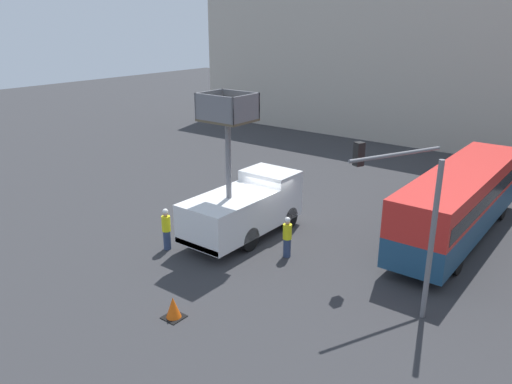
{
  "coord_description": "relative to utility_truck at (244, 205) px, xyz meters",
  "views": [
    {
      "loc": [
        12.93,
        -17.29,
        9.55
      ],
      "look_at": [
        -0.47,
        0.05,
        1.92
      ],
      "focal_mm": 35.0,
      "sensor_mm": 36.0,
      "label": 1
    }
  ],
  "objects": [
    {
      "name": "road_worker_near_truck",
      "position": [
        -1.8,
        -3.16,
        -0.59
      ],
      "size": [
        0.38,
        0.38,
        1.89
      ],
      "rotation": [
        0.0,
        0.0,
        3.48
      ],
      "color": "navy",
      "rests_on": "ground_plane"
    },
    {
      "name": "traffic_light_pole",
      "position": [
        7.58,
        -0.85,
        2.26
      ],
      "size": [
        3.86,
        3.61,
        5.51
      ],
      "color": "slate",
      "rests_on": "ground_plane"
    },
    {
      "name": "building_backdrop_far",
      "position": [
        0.47,
        26.11,
        4.62
      ],
      "size": [
        44.0,
        10.0,
        12.33
      ],
      "color": "#BCB2A3",
      "rests_on": "ground_plane"
    },
    {
      "name": "utility_truck",
      "position": [
        0.0,
        0.0,
        0.0
      ],
      "size": [
        2.52,
        6.12,
        6.71
      ],
      "color": "white",
      "rests_on": "ground_plane"
    },
    {
      "name": "road_worker_directing",
      "position": [
        2.75,
        -0.55,
        -0.65
      ],
      "size": [
        0.38,
        0.38,
        1.8
      ],
      "rotation": [
        0.0,
        0.0,
        4.52
      ],
      "color": "navy",
      "rests_on": "ground_plane"
    },
    {
      "name": "traffic_cone_near_truck",
      "position": [
        2.33,
        -6.69,
        -1.18
      ],
      "size": [
        0.67,
        0.67,
        0.77
      ],
      "color": "black",
      "rests_on": "ground_plane"
    },
    {
      "name": "city_bus",
      "position": [
        7.8,
        5.88,
        0.37
      ],
      "size": [
        2.5,
        11.65,
        3.24
      ],
      "rotation": [
        0.0,
        0.0,
        1.35
      ],
      "color": "navy",
      "rests_on": "ground_plane"
    },
    {
      "name": "ground_plane",
      "position": [
        0.47,
        0.81,
        -1.54
      ],
      "size": [
        120.0,
        120.0,
        0.0
      ],
      "primitive_type": "plane",
      "color": "#333335"
    }
  ]
}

